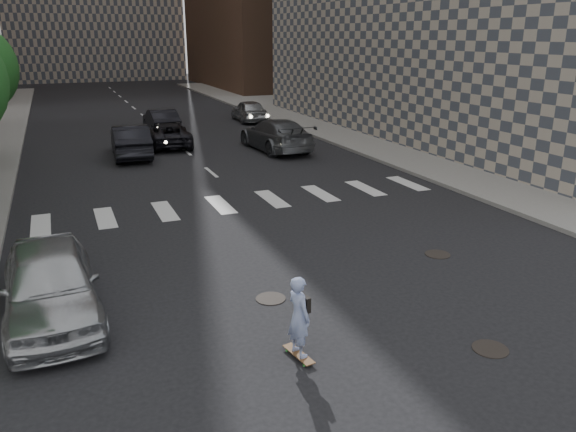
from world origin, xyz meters
name	(u,v)px	position (x,y,z in m)	size (l,w,h in m)	color
ground	(372,306)	(0.00, 0.00, 0.00)	(160.00, 160.00, 0.00)	black
sidewalk_right	(409,130)	(14.50, 20.00, 0.07)	(13.00, 80.00, 0.15)	gray
manhole_a	(490,349)	(1.20, -2.50, 0.01)	(0.70, 0.70, 0.02)	black
manhole_b	(271,298)	(-2.00, 1.20, 0.01)	(0.70, 0.70, 0.02)	black
manhole_c	(438,254)	(3.30, 2.00, 0.01)	(0.70, 0.70, 0.02)	black
skateboarder	(299,316)	(-2.39, -1.34, 0.88)	(0.47, 0.87, 1.68)	brown
silver_sedan	(50,284)	(-6.66, 2.12, 0.81)	(1.92, 4.76, 1.62)	#B0B3B7
traffic_car_a	(131,141)	(-2.83, 18.75, 0.81)	(1.72, 4.94, 1.63)	black
traffic_car_b	(276,135)	(4.51, 17.65, 0.82)	(2.31, 5.68, 1.65)	#53565A
traffic_car_c	(169,135)	(-0.52, 20.83, 0.65)	(2.15, 4.67, 1.30)	black
traffic_car_d	(249,111)	(6.50, 28.00, 0.76)	(1.79, 4.46, 1.52)	#A0A3A6
traffic_car_e	(161,121)	(-0.13, 25.33, 0.76)	(1.60, 4.60, 1.51)	black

